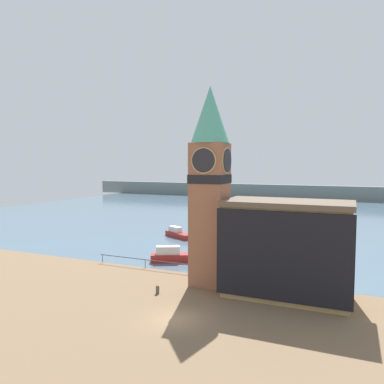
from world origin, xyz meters
TOP-DOWN VIEW (x-y plane):
  - ground_plane at (0.00, 0.00)m, footprint 160.00×160.00m
  - water at (0.00, 72.37)m, footprint 160.00×120.00m
  - far_shoreline at (0.00, 112.37)m, footprint 180.00×3.00m
  - pier_railing at (-9.90, 12.12)m, footprint 13.26×0.08m
  - clock_tower at (-0.52, 9.59)m, footprint 4.01×4.01m
  - pier_building at (7.55, 9.02)m, footprint 12.00×6.32m
  - boat_near at (-7.82, 16.30)m, footprint 6.96×4.63m
  - boat_far at (-14.50, 31.07)m, footprint 6.09×4.53m
  - mooring_bollard_near at (-4.18, 4.78)m, footprint 0.37×0.37m

SIDE VIEW (x-z plane):
  - water at x=0.00m, z-range 0.00..0.00m
  - ground_plane at x=0.00m, z-range 0.00..0.00m
  - mooring_bollard_near at x=-4.18m, z-range 0.03..0.87m
  - boat_far at x=-14.50m, z-range -0.23..1.52m
  - boat_near at x=-7.82m, z-range -0.27..1.79m
  - pier_railing at x=-9.90m, z-range 0.42..1.51m
  - far_shoreline at x=0.00m, z-range 0.00..5.00m
  - pier_building at x=7.55m, z-range 0.02..9.30m
  - clock_tower at x=-0.52m, z-range 0.65..21.39m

